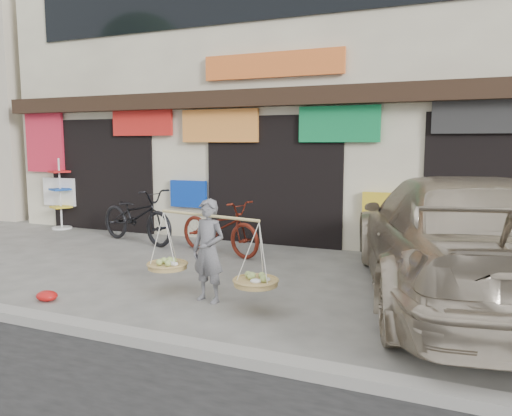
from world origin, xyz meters
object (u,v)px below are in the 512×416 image
at_px(display_rack, 61,201).
at_px(bike_2, 220,227).
at_px(bike_0, 137,216).
at_px(suv, 458,238).
at_px(street_vendor, 209,255).

bearing_deg(display_rack, bike_2, -10.94).
height_order(bike_0, suv, suv).
xyz_separation_m(street_vendor, bike_2, (-1.21, 2.66, -0.11)).
bearing_deg(street_vendor, suv, 34.69).
distance_m(bike_0, bike_2, 2.15).
relative_size(street_vendor, bike_2, 1.03).
distance_m(suv, display_rack, 9.50).
height_order(bike_2, display_rack, display_rack).
distance_m(street_vendor, bike_0, 4.45).
bearing_deg(street_vendor, bike_2, 125.39).
distance_m(bike_2, suv, 4.50).
height_order(street_vendor, display_rack, display_rack).
xyz_separation_m(bike_0, display_rack, (-2.81, 0.69, 0.12)).
xyz_separation_m(street_vendor, bike_0, (-3.34, 2.93, -0.05)).
bearing_deg(bike_2, bike_0, 100.08).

